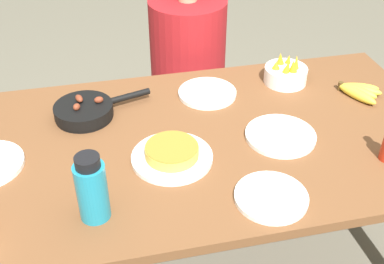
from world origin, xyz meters
The scene contains 10 objects.
dining_table centered at (0.00, 0.00, 0.67)m, with size 1.83×0.94×0.76m.
banana_bunch centered at (0.70, 0.14, 0.78)m, with size 0.17×0.18×0.04m.
skillet centered at (-0.35, 0.22, 0.79)m, with size 0.36×0.21×0.08m.
frittata_plate_center centered at (-0.09, -0.09, 0.78)m, with size 0.27×0.27×0.05m.
empty_plate_near_front centered at (0.16, -0.34, 0.77)m, with size 0.22×0.22×0.02m.
empty_plate_far_left centered at (0.30, -0.06, 0.77)m, with size 0.25×0.25×0.02m.
empty_plate_mid_edge centered at (0.12, 0.27, 0.77)m, with size 0.23×0.23×0.02m.
fruit_bowl_citrus centered at (0.46, 0.30, 0.80)m, with size 0.17×0.17×0.12m.
water_bottle centered at (-0.35, -0.29, 0.86)m, with size 0.09×0.09×0.21m.
person_figure centered at (0.14, 0.73, 0.50)m, with size 0.40×0.40×1.22m.
Camera 1 is at (-0.29, -1.30, 1.76)m, focal length 45.00 mm.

